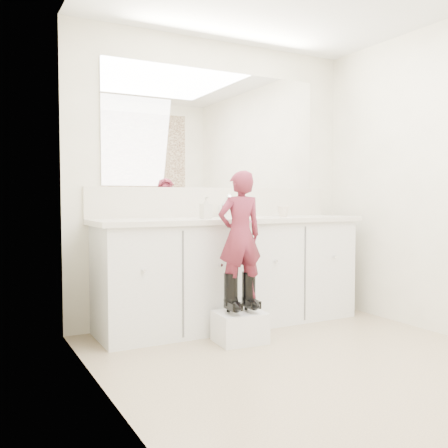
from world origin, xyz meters
TOP-DOWN VIEW (x-y plane):
  - floor at (0.00, 0.00)m, footprint 3.00×3.00m
  - wall_back at (0.00, 1.50)m, footprint 2.60×0.00m
  - wall_left at (-1.30, 0.00)m, footprint 0.00×3.00m
  - vanity_cabinet at (0.00, 1.23)m, footprint 2.20×0.55m
  - countertop at (0.00, 1.21)m, footprint 2.28×0.58m
  - backsplash at (0.00, 1.49)m, footprint 2.28×0.03m
  - mirror at (0.00, 1.49)m, footprint 2.00×0.02m
  - faucet at (0.00, 1.38)m, footprint 0.08×0.08m
  - cup at (0.47, 1.15)m, footprint 0.10×0.10m
  - soap_bottle at (-0.25, 1.18)m, footprint 0.08×0.08m
  - step_stool at (-0.19, 0.75)m, footprint 0.37×0.31m
  - boot_left at (-0.26, 0.75)m, footprint 0.12×0.20m
  - boot_right at (-0.11, 0.75)m, footprint 0.12×0.20m
  - toddler at (-0.19, 0.75)m, footprint 0.35×0.25m
  - toothbrush at (-0.12, 0.75)m, footprint 0.14×0.02m

SIDE VIEW (x-z plane):
  - floor at x=0.00m, z-range 0.00..0.00m
  - step_stool at x=-0.19m, z-range 0.00..0.22m
  - boot_left at x=-0.26m, z-range 0.22..0.51m
  - boot_right at x=-0.11m, z-range 0.22..0.51m
  - vanity_cabinet at x=0.00m, z-range 0.00..0.85m
  - toddler at x=-0.19m, z-range 0.32..1.25m
  - countertop at x=0.00m, z-range 0.85..0.89m
  - toothbrush at x=-0.12m, z-range 0.84..0.90m
  - cup at x=0.47m, z-range 0.89..0.98m
  - faucet at x=0.00m, z-range 0.89..0.99m
  - soap_bottle at x=-0.25m, z-range 0.89..1.06m
  - backsplash at x=0.00m, z-range 0.89..1.14m
  - wall_back at x=0.00m, z-range -0.10..2.50m
  - wall_left at x=-1.30m, z-range -0.30..2.70m
  - mirror at x=0.00m, z-range 1.14..2.14m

